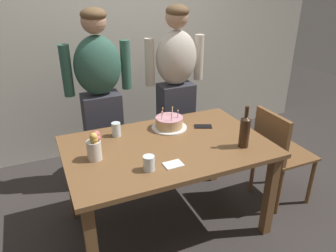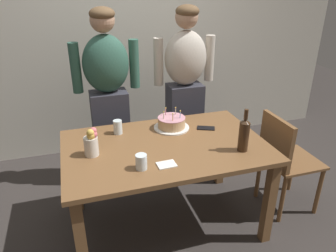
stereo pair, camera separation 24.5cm
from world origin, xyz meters
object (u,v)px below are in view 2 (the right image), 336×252
Objects in this scene: napkin_stack at (167,165)px; person_man_bearded at (109,97)px; flower_vase at (91,143)px; wine_bottle at (244,134)px; person_woman_cardigan at (185,89)px; dining_chair at (284,156)px; birthday_cake at (172,123)px; cell_phone at (206,128)px; water_glass_far at (141,162)px; water_glass_near at (118,127)px.

person_man_bearded reaches higher than napkin_stack.
flower_vase is at bearing 148.21° from napkin_stack.
person_woman_cardigan is (-0.06, 1.06, 0.01)m from wine_bottle.
flower_vase is 1.57m from dining_chair.
napkin_stack is 1.12m from dining_chair.
birthday_cake is 0.29m from cell_phone.
dining_chair is (1.08, 0.19, -0.23)m from napkin_stack.
water_glass_far is 0.78m from cell_phone.
person_man_bearded is at bearing 161.64° from cell_phone.
water_glass_near is at bearing 96.05° from water_glass_far.
birthday_cake is 0.65m from water_glass_far.
dining_chair is at bearing 145.38° from person_man_bearded.
cell_phone is 0.95m from flower_vase.
birthday_cake is 0.44m from water_glass_near.
wine_bottle is 2.20× the size of cell_phone.
wine_bottle reaches higher than water_glass_far.
water_glass_near is at bearing -166.04° from cell_phone.
napkin_stack is at bearing -68.27° from water_glass_near.
water_glass_near is 0.57m from water_glass_far.
wine_bottle is 0.36× the size of dining_chair.
flower_vase is (-0.23, -0.29, 0.04)m from water_glass_near.
wine_bottle reaches higher than flower_vase.
flower_vase is at bearing -159.00° from birthday_cake.
water_glass_far is (0.06, -0.57, -0.00)m from water_glass_near.
flower_vase is at bearing -127.96° from water_glass_near.
dining_chair is (1.31, -0.90, -0.36)m from person_man_bearded.
flower_vase reaches higher than cell_phone.
birthday_cake reaches higher than dining_chair.
wine_bottle is 0.19× the size of person_man_bearded.
wine_bottle is at bearing 127.26° from person_man_bearded.
birthday_cake is at bearing 60.15° from person_woman_cardigan.
flower_vase reaches higher than water_glass_near.
person_man_bearded reaches higher than birthday_cake.
wine_bottle is at bearing -53.62° from birthday_cake.
water_glass_near is 0.52m from person_man_bearded.
napkin_stack is at bearing -112.78° from cell_phone.
water_glass_far is 0.18m from napkin_stack.
wine_bottle is 0.59m from napkin_stack.
person_woman_cardigan is (0.53, 1.09, 0.13)m from napkin_stack.
dining_chair is (0.56, -0.90, -0.36)m from person_woman_cardigan.
dining_chair is (0.60, -0.26, -0.23)m from cell_phone.
dining_chair is (0.50, 0.16, -0.35)m from wine_bottle.
wine_bottle reaches higher than water_glass_near.
person_woman_cardigan reaches higher than napkin_stack.
napkin_stack is 0.54m from flower_vase.
water_glass_near is 1.39m from dining_chair.
person_woman_cardigan is (0.69, 1.08, 0.08)m from water_glass_far.
napkin_stack is (0.17, -0.01, -0.05)m from water_glass_far.
person_woman_cardigan is at bearing 57.34° from water_glass_far.
dining_chair is at bearing 17.41° from wine_bottle.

